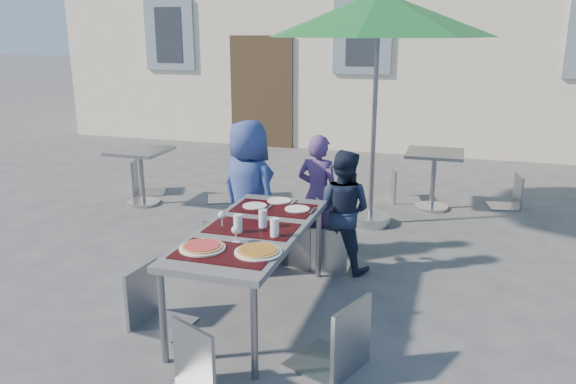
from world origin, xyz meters
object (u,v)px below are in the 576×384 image
(chair_5, at_px, (179,325))
(patio_umbrella, at_px, (379,16))
(child_1, at_px, (318,195))
(cafe_table_0, at_px, (141,167))
(bg_chair_l_1, at_px, (402,165))
(bg_chair_r_1, at_px, (513,172))
(bg_chair_r_0, at_px, (231,156))
(cafe_table_1, at_px, (434,169))
(chair_2, at_px, (330,223))
(chair_3, at_px, (150,262))
(chair_1, at_px, (300,219))
(pizza_near_right, at_px, (258,251))
(child_0, at_px, (249,192))
(bg_chair_l_0, at_px, (141,155))
(chair_4, at_px, (340,291))
(chair_0, at_px, (229,214))
(dining_table, at_px, (252,235))
(child_2, at_px, (342,211))
(pizza_near_left, at_px, (202,247))

(chair_5, relative_size, patio_umbrella, 0.33)
(child_1, xyz_separation_m, cafe_table_0, (-2.70, 0.98, -0.11))
(bg_chair_l_1, height_order, bg_chair_r_1, bg_chair_l_1)
(bg_chair_r_0, distance_m, bg_chair_l_1, 2.35)
(cafe_table_1, bearing_deg, patio_umbrella, -128.67)
(patio_umbrella, relative_size, bg_chair_l_1, 3.08)
(chair_2, bearing_deg, chair_3, -126.98)
(child_1, bearing_deg, chair_1, 87.20)
(pizza_near_right, distance_m, child_0, 1.71)
(bg_chair_l_0, bearing_deg, child_1, -25.89)
(chair_4, height_order, patio_umbrella, patio_umbrella)
(chair_0, height_order, bg_chair_r_0, bg_chair_r_0)
(child_0, distance_m, bg_chair_r_1, 3.83)
(child_1, distance_m, chair_4, 2.17)
(chair_4, relative_size, patio_umbrella, 0.37)
(dining_table, relative_size, bg_chair_l_0, 1.92)
(child_2, bearing_deg, chair_2, 42.56)
(chair_3, bearing_deg, chair_5, -49.62)
(child_0, bearing_deg, chair_2, -156.96)
(chair_5, bearing_deg, pizza_near_left, 103.05)
(pizza_near_left, xyz_separation_m, bg_chair_l_1, (0.98, 4.19, -0.26))
(bg_chair_r_0, xyz_separation_m, bg_chair_r_1, (3.71, 0.76, -0.13))
(pizza_near_right, relative_size, bg_chair_l_1, 0.39)
(pizza_near_right, relative_size, chair_4, 0.34)
(chair_5, xyz_separation_m, bg_chair_l_1, (0.83, 4.87, -0.02))
(bg_chair_l_1, bearing_deg, chair_4, -89.34)
(chair_2, bearing_deg, cafe_table_0, 154.55)
(pizza_near_left, distance_m, chair_0, 1.33)
(pizza_near_left, height_order, chair_0, chair_0)
(chair_3, height_order, patio_umbrella, patio_umbrella)
(child_1, bearing_deg, pizza_near_right, 101.58)
(child_0, bearing_deg, chair_1, -154.53)
(child_1, distance_m, chair_3, 2.08)
(child_2, distance_m, cafe_table_0, 3.32)
(pizza_near_left, xyz_separation_m, patio_umbrella, (0.74, 3.08, 1.67))
(pizza_near_right, distance_m, bg_chair_r_0, 3.90)
(chair_0, bearing_deg, bg_chair_l_0, 136.52)
(child_2, bearing_deg, cafe_table_1, -97.92)
(chair_0, bearing_deg, child_1, 46.41)
(child_2, relative_size, cafe_table_0, 1.59)
(chair_0, height_order, bg_chair_r_1, chair_0)
(pizza_near_left, bearing_deg, chair_4, -3.28)
(bg_chair_r_0, bearing_deg, chair_4, -57.42)
(chair_3, distance_m, bg_chair_r_1, 5.13)
(child_0, relative_size, chair_2, 1.70)
(chair_0, distance_m, bg_chair_l_0, 3.18)
(cafe_table_0, bearing_deg, bg_chair_r_1, 15.71)
(patio_umbrella, height_order, bg_chair_r_0, patio_umbrella)
(bg_chair_r_0, relative_size, bg_chair_l_1, 1.19)
(chair_0, relative_size, chair_3, 1.09)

